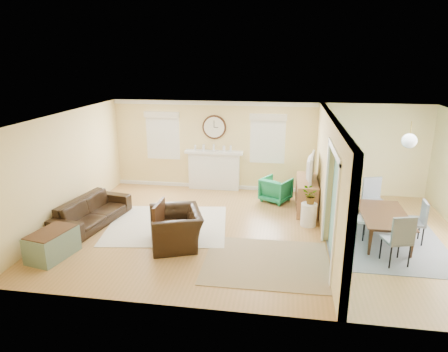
{
  "coord_description": "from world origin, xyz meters",
  "views": [
    {
      "loc": [
        0.54,
        -8.31,
        3.84
      ],
      "look_at": [
        -0.8,
        0.3,
        1.2
      ],
      "focal_mm": 32.0,
      "sensor_mm": 36.0,
      "label": 1
    }
  ],
  "objects": [
    {
      "name": "trunk",
      "position": [
        -3.9,
        -1.79,
        0.28
      ],
      "size": [
        0.77,
        1.06,
        0.55
      ],
      "color": "slate",
      "rests_on": "floor"
    },
    {
      "name": "ceiling",
      "position": [
        0.0,
        0.0,
        2.6
      ],
      "size": [
        9.0,
        6.0,
        0.02
      ],
      "primitive_type": "cube",
      "color": "white",
      "rests_on": "wall_back"
    },
    {
      "name": "dining_chair_s",
      "position": [
        2.71,
        -1.02,
        0.61
      ],
      "size": [
        0.56,
        0.56,
        1.04
      ],
      "color": "slate",
      "rests_on": "floor"
    },
    {
      "name": "potted_plant",
      "position": [
        1.17,
        0.56,
        0.74
      ],
      "size": [
        0.38,
        0.34,
        0.39
      ],
      "primitive_type": "imported",
      "rotation": [
        0.0,
        0.0,
        3.04
      ],
      "color": "#337F33",
      "rests_on": "garden_stool"
    },
    {
      "name": "pendant",
      "position": [
        3.0,
        0.0,
        2.2
      ],
      "size": [
        0.3,
        0.3,
        0.55
      ],
      "color": "gold",
      "rests_on": "ceiling"
    },
    {
      "name": "dining_chair_w",
      "position": [
        2.17,
        0.07,
        0.54
      ],
      "size": [
        0.5,
        0.5,
        0.93
      ],
      "color": "white",
      "rests_on": "floor"
    },
    {
      "name": "wall_front",
      "position": [
        0.0,
        -3.0,
        1.3
      ],
      "size": [
        9.0,
        0.02,
        2.6
      ],
      "primitive_type": "cube",
      "color": "#EBCE7B",
      "rests_on": "ground"
    },
    {
      "name": "window_right",
      "position": [
        0.05,
        2.95,
        1.66
      ],
      "size": [
        1.05,
        0.13,
        1.42
      ],
      "color": "white",
      "rests_on": "wall_back"
    },
    {
      "name": "eames_chair",
      "position": [
        -1.63,
        -0.9,
        0.38
      ],
      "size": [
        1.37,
        1.46,
        0.76
      ],
      "primitive_type": "imported",
      "rotation": [
        0.0,
        0.0,
        -1.2
      ],
      "color": "black",
      "rests_on": "floor"
    },
    {
      "name": "garden_stool",
      "position": [
        1.17,
        0.56,
        0.27
      ],
      "size": [
        0.37,
        0.37,
        0.54
      ],
      "primitive_type": "cylinder",
      "color": "white",
      "rests_on": "floor"
    },
    {
      "name": "sofa",
      "position": [
        -3.88,
        -0.14,
        0.31
      ],
      "size": [
        1.18,
        2.26,
        0.63
      ],
      "primitive_type": "imported",
      "rotation": [
        0.0,
        0.0,
        1.41
      ],
      "color": "black",
      "rests_on": "floor"
    },
    {
      "name": "partition",
      "position": [
        1.51,
        0.28,
        1.36
      ],
      "size": [
        0.17,
        6.0,
        2.6
      ],
      "color": "#EBCE7B",
      "rests_on": "ground"
    },
    {
      "name": "rug_grey",
      "position": [
        2.73,
        0.02,
        0.01
      ],
      "size": [
        2.44,
        3.04,
        0.01
      ],
      "primitive_type": "cube",
      "color": "slate",
      "rests_on": "floor"
    },
    {
      "name": "floor",
      "position": [
        0.0,
        0.0,
        0.0
      ],
      "size": [
        9.0,
        9.0,
        0.0
      ],
      "primitive_type": "plane",
      "color": "#A2753E",
      "rests_on": "ground"
    },
    {
      "name": "rug_jute",
      "position": [
        0.29,
        -1.37,
        0.01
      ],
      "size": [
        2.43,
        2.0,
        0.01
      ],
      "primitive_type": "cube",
      "rotation": [
        0.0,
        0.0,
        0.01
      ],
      "color": "tan",
      "rests_on": "floor"
    },
    {
      "name": "credenza",
      "position": [
        1.15,
        1.62,
        0.4
      ],
      "size": [
        0.52,
        1.52,
        0.8
      ],
      "color": "#966C47",
      "rests_on": "floor"
    },
    {
      "name": "dining_chair_n",
      "position": [
        2.73,
        1.08,
        0.61
      ],
      "size": [
        0.58,
        0.58,
        1.04
      ],
      "color": "slate",
      "rests_on": "floor"
    },
    {
      "name": "tv",
      "position": [
        1.13,
        1.62,
        1.13
      ],
      "size": [
        0.27,
        1.15,
        0.66
      ],
      "primitive_type": "imported",
      "rotation": [
        0.0,
        0.0,
        1.46
      ],
      "color": "black",
      "rests_on": "credenza"
    },
    {
      "name": "wall_left",
      "position": [
        -4.5,
        0.0,
        1.3
      ],
      "size": [
        0.02,
        6.0,
        2.6
      ],
      "primitive_type": "cube",
      "color": "#EBCE7B",
      "rests_on": "ground"
    },
    {
      "name": "window_left",
      "position": [
        -3.05,
        2.95,
        1.66
      ],
      "size": [
        1.05,
        0.13,
        1.42
      ],
      "color": "white",
      "rests_on": "wall_back"
    },
    {
      "name": "fireplace",
      "position": [
        -1.5,
        2.88,
        0.6
      ],
      "size": [
        1.7,
        0.3,
        1.17
      ],
      "color": "white",
      "rests_on": "ground"
    },
    {
      "name": "wall_back",
      "position": [
        0.0,
        3.0,
        1.3
      ],
      "size": [
        9.0,
        0.02,
        2.6
      ],
      "primitive_type": "cube",
      "color": "#EBCE7B",
      "rests_on": "ground"
    },
    {
      "name": "wall_clock",
      "position": [
        -1.5,
        2.97,
        1.85
      ],
      "size": [
        0.7,
        0.07,
        0.7
      ],
      "color": "#3F1E0F",
      "rests_on": "wall_back"
    },
    {
      "name": "dining_chair_e",
      "position": [
        3.31,
        0.0,
        0.55
      ],
      "size": [
        0.44,
        0.44,
        0.93
      ],
      "color": "slate",
      "rests_on": "floor"
    },
    {
      "name": "green_chair",
      "position": [
        0.36,
        2.1,
        0.33
      ],
      "size": [
        0.96,
        0.97,
        0.66
      ],
      "primitive_type": "imported",
      "rotation": [
        0.0,
        0.0,
        2.64
      ],
      "color": "#1A6946",
      "rests_on": "floor"
    },
    {
      "name": "dining_table",
      "position": [
        2.73,
        0.02,
        0.3
      ],
      "size": [
        0.98,
        1.73,
        0.61
      ],
      "primitive_type": "imported",
      "rotation": [
        0.0,
        0.0,
        1.56
      ],
      "color": "#3F1E0F",
      "rests_on": "floor"
    },
    {
      "name": "rug_cream",
      "position": [
        -2.11,
        0.06,
        0.01
      ],
      "size": [
        3.02,
        2.71,
        0.01
      ],
      "primitive_type": "cube",
      "rotation": [
        0.0,
        0.0,
        0.14
      ],
      "color": "beige",
      "rests_on": "floor"
    }
  ]
}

